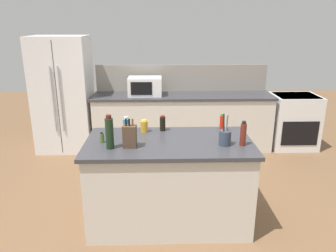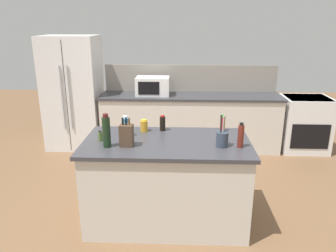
{
  "view_description": "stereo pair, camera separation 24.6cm",
  "coord_description": "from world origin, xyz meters",
  "px_view_note": "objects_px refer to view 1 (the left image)",
  "views": [
    {
      "loc": [
        -0.1,
        -3.17,
        2.13
      ],
      "look_at": [
        0.0,
        0.35,
        0.99
      ],
      "focal_mm": 35.0,
      "sensor_mm": 36.0,
      "label": 1
    },
    {
      "loc": [
        0.15,
        -3.17,
        2.13
      ],
      "look_at": [
        0.0,
        0.35,
        0.99
      ],
      "focal_mm": 35.0,
      "sensor_mm": 36.0,
      "label": 2
    }
  ],
  "objects_px": {
    "refrigerator": "(63,94)",
    "microwave": "(145,86)",
    "utensil_crock": "(225,137)",
    "soy_sauce_bottle": "(163,123)",
    "range_oven": "(293,121)",
    "hot_sauce_bottle": "(222,122)",
    "dish_soap_bottle": "(126,128)",
    "spice_jar_oregano": "(102,138)",
    "honey_jar": "(144,126)",
    "vinegar_bottle": "(243,134)",
    "knife_block": "(130,136)",
    "wine_bottle": "(109,133)"
  },
  "relations": [
    {
      "from": "refrigerator",
      "to": "knife_block",
      "type": "xyz_separation_m",
      "value": [
        1.31,
        -2.4,
        0.1
      ]
    },
    {
      "from": "range_oven",
      "to": "utensil_crock",
      "type": "bearing_deg",
      "value": -125.77
    },
    {
      "from": "microwave",
      "to": "utensil_crock",
      "type": "height_order",
      "value": "utensil_crock"
    },
    {
      "from": "spice_jar_oregano",
      "to": "soy_sauce_bottle",
      "type": "bearing_deg",
      "value": 30.25
    },
    {
      "from": "dish_soap_bottle",
      "to": "utensil_crock",
      "type": "bearing_deg",
      "value": -14.19
    },
    {
      "from": "range_oven",
      "to": "wine_bottle",
      "type": "relative_size",
      "value": 2.72
    },
    {
      "from": "wine_bottle",
      "to": "microwave",
      "type": "bearing_deg",
      "value": 84.11
    },
    {
      "from": "hot_sauce_bottle",
      "to": "soy_sauce_bottle",
      "type": "height_order",
      "value": "hot_sauce_bottle"
    },
    {
      "from": "range_oven",
      "to": "honey_jar",
      "type": "xyz_separation_m",
      "value": [
        -2.5,
        -1.9,
        0.54
      ]
    },
    {
      "from": "dish_soap_bottle",
      "to": "soy_sauce_bottle",
      "type": "bearing_deg",
      "value": 29.16
    },
    {
      "from": "utensil_crock",
      "to": "honey_jar",
      "type": "distance_m",
      "value": 0.93
    },
    {
      "from": "knife_block",
      "to": "wine_bottle",
      "type": "height_order",
      "value": "wine_bottle"
    },
    {
      "from": "range_oven",
      "to": "wine_bottle",
      "type": "height_order",
      "value": "wine_bottle"
    },
    {
      "from": "microwave",
      "to": "hot_sauce_bottle",
      "type": "xyz_separation_m",
      "value": [
        0.94,
        -1.85,
        -0.06
      ]
    },
    {
      "from": "knife_block",
      "to": "spice_jar_oregano",
      "type": "bearing_deg",
      "value": 159.9
    },
    {
      "from": "refrigerator",
      "to": "microwave",
      "type": "bearing_deg",
      "value": -2.15
    },
    {
      "from": "wine_bottle",
      "to": "honey_jar",
      "type": "distance_m",
      "value": 0.59
    },
    {
      "from": "refrigerator",
      "to": "soy_sauce_bottle",
      "type": "height_order",
      "value": "refrigerator"
    },
    {
      "from": "microwave",
      "to": "vinegar_bottle",
      "type": "height_order",
      "value": "microwave"
    },
    {
      "from": "microwave",
      "to": "vinegar_bottle",
      "type": "relative_size",
      "value": 2.18
    },
    {
      "from": "utensil_crock",
      "to": "soy_sauce_bottle",
      "type": "relative_size",
      "value": 1.78
    },
    {
      "from": "spice_jar_oregano",
      "to": "dish_soap_bottle",
      "type": "bearing_deg",
      "value": 31.96
    },
    {
      "from": "utensil_crock",
      "to": "soy_sauce_bottle",
      "type": "bearing_deg",
      "value": 142.73
    },
    {
      "from": "refrigerator",
      "to": "wine_bottle",
      "type": "xyz_separation_m",
      "value": [
        1.12,
        -2.44,
        0.15
      ]
    },
    {
      "from": "range_oven",
      "to": "hot_sauce_bottle",
      "type": "xyz_separation_m",
      "value": [
        -1.62,
        -1.85,
        0.56
      ]
    },
    {
      "from": "utensil_crock",
      "to": "wine_bottle",
      "type": "xyz_separation_m",
      "value": [
        -1.13,
        -0.06,
        0.08
      ]
    },
    {
      "from": "refrigerator",
      "to": "dish_soap_bottle",
      "type": "height_order",
      "value": "refrigerator"
    },
    {
      "from": "utensil_crock",
      "to": "refrigerator",
      "type": "bearing_deg",
      "value": 133.5
    },
    {
      "from": "spice_jar_oregano",
      "to": "honey_jar",
      "type": "xyz_separation_m",
      "value": [
        0.42,
        0.32,
        0.02
      ]
    },
    {
      "from": "dish_soap_bottle",
      "to": "microwave",
      "type": "bearing_deg",
      "value": 86.86
    },
    {
      "from": "spice_jar_oregano",
      "to": "refrigerator",
      "type": "bearing_deg",
      "value": 114.09
    },
    {
      "from": "range_oven",
      "to": "spice_jar_oregano",
      "type": "bearing_deg",
      "value": -142.68
    },
    {
      "from": "hot_sauce_bottle",
      "to": "microwave",
      "type": "bearing_deg",
      "value": 116.97
    },
    {
      "from": "utensil_crock",
      "to": "honey_jar",
      "type": "height_order",
      "value": "utensil_crock"
    },
    {
      "from": "utensil_crock",
      "to": "spice_jar_oregano",
      "type": "distance_m",
      "value": 1.24
    },
    {
      "from": "refrigerator",
      "to": "utensil_crock",
      "type": "relative_size",
      "value": 5.93
    },
    {
      "from": "range_oven",
      "to": "microwave",
      "type": "xyz_separation_m",
      "value": [
        -2.56,
        0.0,
        0.62
      ]
    },
    {
      "from": "range_oven",
      "to": "spice_jar_oregano",
      "type": "xyz_separation_m",
      "value": [
        -2.92,
        -2.22,
        0.52
      ]
    },
    {
      "from": "spice_jar_oregano",
      "to": "dish_soap_bottle",
      "type": "relative_size",
      "value": 0.48
    },
    {
      "from": "spice_jar_oregano",
      "to": "hot_sauce_bottle",
      "type": "xyz_separation_m",
      "value": [
        1.3,
        0.37,
        0.04
      ]
    },
    {
      "from": "utensil_crock",
      "to": "hot_sauce_bottle",
      "type": "xyz_separation_m",
      "value": [
        0.06,
        0.47,
        0.01
      ]
    },
    {
      "from": "knife_block",
      "to": "soy_sauce_bottle",
      "type": "distance_m",
      "value": 0.59
    },
    {
      "from": "honey_jar",
      "to": "vinegar_bottle",
      "type": "bearing_deg",
      "value": -23.93
    },
    {
      "from": "knife_block",
      "to": "refrigerator",
      "type": "bearing_deg",
      "value": 122.37
    },
    {
      "from": "spice_jar_oregano",
      "to": "wine_bottle",
      "type": "xyz_separation_m",
      "value": [
        0.11,
        -0.16,
        0.11
      ]
    },
    {
      "from": "range_oven",
      "to": "knife_block",
      "type": "xyz_separation_m",
      "value": [
        -2.62,
        -2.35,
        0.59
      ]
    },
    {
      "from": "wine_bottle",
      "to": "vinegar_bottle",
      "type": "relative_size",
      "value": 1.34
    },
    {
      "from": "utensil_crock",
      "to": "soy_sauce_bottle",
      "type": "distance_m",
      "value": 0.77
    },
    {
      "from": "range_oven",
      "to": "hot_sauce_bottle",
      "type": "height_order",
      "value": "hot_sauce_bottle"
    },
    {
      "from": "refrigerator",
      "to": "honey_jar",
      "type": "distance_m",
      "value": 2.42
    }
  ]
}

